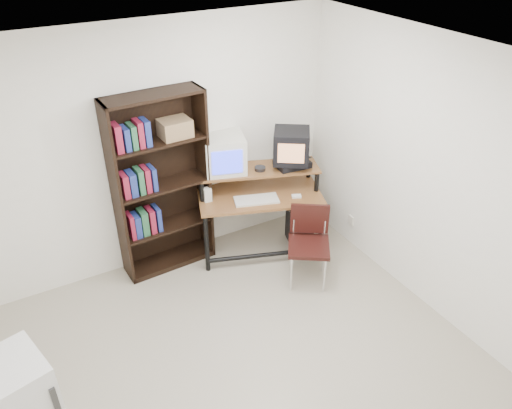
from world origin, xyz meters
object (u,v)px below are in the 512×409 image
computer_desk (259,196)px  pc_tower (299,229)px  school_chair (309,237)px  bookshelf (160,183)px  crt_tv (291,146)px  mini_fridge (18,408)px  crt_monitor (224,153)px

computer_desk → pc_tower: (0.43, -0.18, -0.49)m
pc_tower → school_chair: 0.66m
school_chair → computer_desk: bearing=138.2°
school_chair → bookshelf: 1.63m
crt_tv → computer_desk: bearing=-151.1°
pc_tower → mini_fridge: bearing=-144.1°
mini_fridge → pc_tower: bearing=5.5°
computer_desk → pc_tower: size_ratio=3.29×
crt_tv → pc_tower: crt_tv is taller
computer_desk → crt_tv: size_ratio=2.89×
computer_desk → bookshelf: size_ratio=0.76×
computer_desk → school_chair: 0.76m
crt_monitor → bookshelf: (-0.73, 0.02, -0.18)m
computer_desk → crt_tv: (0.38, -0.03, 0.52)m
mini_fridge → bookshelf: bearing=28.7°
school_chair → mini_fridge: size_ratio=1.00×
school_chair → mini_fridge: school_chair is taller
crt_monitor → crt_tv: bearing=-6.4°
crt_monitor → bookshelf: bearing=-164.5°
computer_desk → mini_fridge: (-2.72, -1.31, -0.29)m
bookshelf → computer_desk: bearing=-18.3°
computer_desk → school_chair: computer_desk is taller
crt_monitor → mini_fridge: (-2.43, -1.57, -0.76)m
pc_tower → bookshelf: bookshelf is taller
crt_monitor → pc_tower: (0.72, -0.44, -0.96)m
bookshelf → mini_fridge: 2.41m
crt_tv → pc_tower: bearing=-34.3°
pc_tower → bookshelf: 1.71m
crt_tv → school_chair: (-0.19, -0.68, -0.71)m
pc_tower → crt_tv: bearing=127.9°
pc_tower → school_chair: school_chair is taller
mini_fridge → school_chair: bearing=-2.7°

